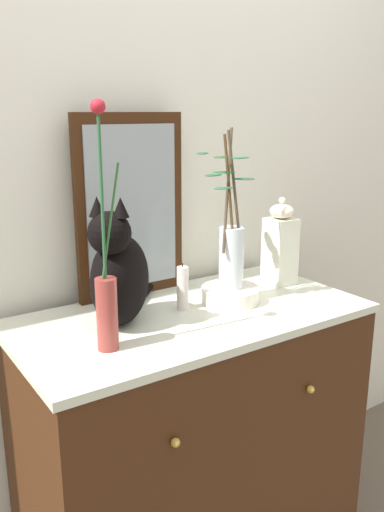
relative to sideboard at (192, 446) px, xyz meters
name	(u,v)px	position (x,y,z in m)	size (l,w,h in m)	color
wall_back	(135,184)	(0.00, 0.35, 0.83)	(4.40, 0.08, 2.60)	silver
sideboard	(192,446)	(0.00, 0.00, 0.00)	(1.08, 0.57, 0.94)	#3C1F0E
mirror_leaning	(131,207)	(-0.07, 0.25, 0.77)	(0.38, 0.03, 0.60)	#351B0A
cat_sitting	(119,273)	(-0.22, 0.04, 0.63)	(0.36, 0.36, 0.38)	black
vase_slim_green	(106,296)	(-0.33, -0.09, 0.62)	(0.08, 0.06, 0.63)	brown
bowl_porcelain	(230,294)	(0.16, 0.01, 0.49)	(0.19, 0.19, 0.05)	white
vase_glass_clear	(231,247)	(0.16, 0.01, 0.65)	(0.15, 0.20, 0.50)	silver
jar_lidded_porcelain	(280,245)	(0.42, 0.07, 0.61)	(0.09, 0.09, 0.31)	silver
candle_pillar	(183,288)	(-0.01, 0.04, 0.54)	(0.04, 0.04, 0.15)	silver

